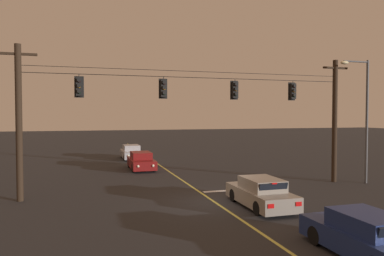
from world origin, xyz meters
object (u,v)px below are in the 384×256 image
object	(u,v)px
car_waiting_second_near	(366,237)
traffic_light_centre	(235,90)
traffic_light_leftmost	(79,87)
car_oncoming_trailing	(131,152)
traffic_light_left_inner	(164,88)
car_waiting_near_lane	(261,193)
traffic_light_right_inner	(293,91)
car_oncoming_lead	(141,161)
street_lamp_corner	(363,109)

from	to	relation	value
car_waiting_second_near	traffic_light_centre	bearing A→B (deg)	87.98
traffic_light_leftmost	car_oncoming_trailing	world-z (taller)	traffic_light_leftmost
traffic_light_centre	car_oncoming_trailing	world-z (taller)	traffic_light_centre
car_waiting_second_near	traffic_light_left_inner	bearing A→B (deg)	109.80
traffic_light_leftmost	traffic_light_left_inner	world-z (taller)	same
car_waiting_near_lane	car_waiting_second_near	distance (m)	6.39
car_oncoming_trailing	traffic_light_right_inner	bearing A→B (deg)	-63.44
car_oncoming_lead	car_waiting_second_near	size ratio (longest dim) A/B	1.02
car_waiting_second_near	street_lamp_corner	distance (m)	13.83
traffic_light_right_inner	car_waiting_near_lane	distance (m)	8.20
traffic_light_centre	car_waiting_near_lane	size ratio (longest dim) A/B	0.28
traffic_light_right_inner	street_lamp_corner	world-z (taller)	street_lamp_corner
car_waiting_near_lane	car_oncoming_trailing	xyz separation A→B (m)	(-3.55, 20.59, -0.00)
car_oncoming_lead	car_oncoming_trailing	world-z (taller)	same
traffic_light_right_inner	car_waiting_second_near	distance (m)	12.79
car_waiting_near_lane	car_oncoming_trailing	distance (m)	20.89
car_oncoming_lead	traffic_light_right_inner	bearing A→B (deg)	-47.80
street_lamp_corner	traffic_light_centre	bearing A→B (deg)	173.55
car_oncoming_lead	traffic_light_left_inner	bearing A→B (deg)	-90.41
traffic_light_left_inner	car_oncoming_lead	distance (m)	10.35
car_oncoming_trailing	traffic_light_leftmost	bearing A→B (deg)	-106.11
traffic_light_centre	street_lamp_corner	size ratio (longest dim) A/B	0.16
car_oncoming_lead	car_oncoming_trailing	bearing A→B (deg)	89.29
traffic_light_left_inner	traffic_light_right_inner	world-z (taller)	same
traffic_light_centre	traffic_light_right_inner	xyz separation A→B (m)	(3.89, 0.00, 0.00)
traffic_light_leftmost	car_waiting_second_near	size ratio (longest dim) A/B	0.28
traffic_light_right_inner	car_waiting_near_lane	size ratio (longest dim) A/B	0.28
traffic_light_left_inner	traffic_light_right_inner	bearing A→B (deg)	0.00
car_oncoming_trailing	street_lamp_corner	xyz separation A→B (m)	(12.48, -17.03, 4.05)
traffic_light_centre	traffic_light_right_inner	world-z (taller)	same
car_waiting_second_near	street_lamp_corner	xyz separation A→B (m)	(8.71, 9.95, 4.05)
car_waiting_near_lane	car_oncoming_lead	bearing A→B (deg)	105.10
traffic_light_left_inner	street_lamp_corner	world-z (taller)	street_lamp_corner
car_waiting_second_near	car_oncoming_lead	bearing A→B (deg)	100.99
car_waiting_near_lane	street_lamp_corner	bearing A→B (deg)	21.76
traffic_light_leftmost	traffic_light_centre	size ratio (longest dim) A/B	1.00
traffic_light_left_inner	car_waiting_second_near	size ratio (longest dim) A/B	0.28
traffic_light_leftmost	car_waiting_near_lane	xyz separation A→B (m)	(8.19, -4.51, -5.17)
traffic_light_right_inner	car_oncoming_trailing	size ratio (longest dim) A/B	0.28
car_oncoming_lead	car_oncoming_trailing	size ratio (longest dim) A/B	1.00
traffic_light_centre	car_oncoming_trailing	xyz separation A→B (m)	(-4.15, 16.08, -5.17)
car_oncoming_trailing	car_waiting_second_near	world-z (taller)	same
traffic_light_centre	car_oncoming_lead	world-z (taller)	traffic_light_centre
car_waiting_second_near	street_lamp_corner	bearing A→B (deg)	48.80
traffic_light_left_inner	traffic_light_centre	bearing A→B (deg)	0.00
car_oncoming_lead	car_waiting_second_near	distance (m)	20.23
car_oncoming_trailing	traffic_light_centre	bearing A→B (deg)	-75.53
traffic_light_right_inner	car_oncoming_lead	world-z (taller)	traffic_light_right_inner
car_waiting_near_lane	car_oncoming_trailing	world-z (taller)	same
car_oncoming_lead	traffic_light_leftmost	bearing A→B (deg)	-116.94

